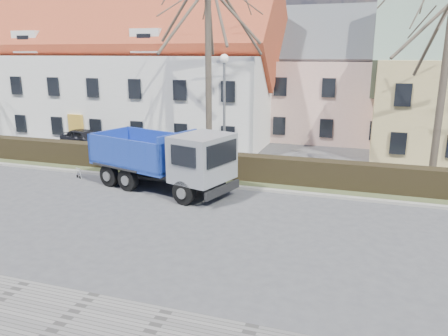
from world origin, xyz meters
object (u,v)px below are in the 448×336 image
(cart_frame, at_px, (77,172))
(streetlight, at_px, (224,115))
(dump_truck, at_px, (157,158))
(parked_car_a, at_px, (86,139))

(cart_frame, bearing_deg, streetlight, 24.42)
(streetlight, bearing_deg, dump_truck, -122.22)
(dump_truck, height_order, streetlight, streetlight)
(cart_frame, height_order, parked_car_a, parked_car_a)
(parked_car_a, bearing_deg, streetlight, -85.53)
(dump_truck, bearing_deg, cart_frame, -167.18)
(streetlight, bearing_deg, parked_car_a, 165.61)
(streetlight, relative_size, cart_frame, 9.64)
(dump_truck, bearing_deg, parked_car_a, 159.97)
(dump_truck, xyz_separation_m, parked_car_a, (-8.63, 6.35, -0.80))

